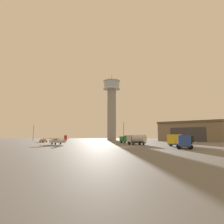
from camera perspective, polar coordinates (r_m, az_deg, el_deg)
name	(u,v)px	position (r m, az deg, el deg)	size (l,w,h in m)	color
ground_plane	(123,147)	(48.94, 3.21, -10.07)	(400.00, 400.00, 0.00)	#60605E
control_tower	(112,104)	(129.20, -0.10, 2.47)	(11.10, 11.10, 43.28)	gray
hangar	(193,131)	(110.24, 22.38, -5.24)	(36.62, 33.84, 10.01)	#7A6B56
airplane_white	(58,140)	(63.46, -15.47, -7.91)	(7.42, 9.25, 2.89)	white
truck_flatbed_black	(186,140)	(72.02, 20.75, -7.60)	(6.98, 4.13, 2.74)	#38383D
truck_box_green	(128,139)	(74.94, 4.65, -7.76)	(6.15, 5.63, 2.85)	#38383D
truck_box_yellow	(179,140)	(54.27, 18.77, -7.63)	(6.81, 6.08, 3.04)	#38383D
truck_fuel_tanker_blue	(184,141)	(44.00, 20.15, -7.80)	(4.18, 6.61, 2.99)	#38383D
truck_fuel_tanker_silver	(137,139)	(60.31, 7.28, -7.85)	(5.96, 5.35, 3.04)	#38383D
car_orange	(43,141)	(90.31, -19.35, -7.82)	(4.12, 4.14, 1.37)	orange
light_post_east	(124,130)	(90.54, 3.40, -5.17)	(0.44, 0.44, 9.34)	#38383D
light_post_north	(33,131)	(109.16, -21.86, -5.27)	(0.44, 0.44, 8.33)	#38383D
traffic_cone_near_left	(195,144)	(65.24, 23.07, -8.45)	(0.36, 0.36, 0.71)	black
traffic_cone_near_right	(40,146)	(50.50, -20.15, -9.18)	(0.36, 0.36, 0.69)	black
traffic_cone_mid_apron	(220,145)	(57.88, 28.92, -8.43)	(0.36, 0.36, 0.64)	black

